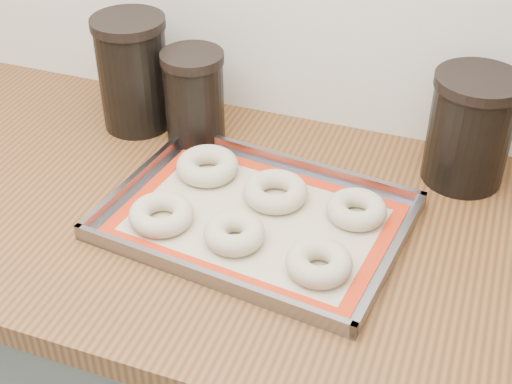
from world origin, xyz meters
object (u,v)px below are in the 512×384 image
at_px(canister_mid, 194,97).
at_px(bagel_front_mid, 234,233).
at_px(bagel_back_mid, 275,192).
at_px(canister_right, 470,129).
at_px(bagel_back_left, 207,166).
at_px(bagel_front_right, 319,263).
at_px(bagel_back_right, 356,209).
at_px(baking_tray, 256,219).
at_px(bagel_front_left, 161,214).
at_px(canister_left, 133,73).

bearing_deg(canister_mid, bagel_front_mid, -55.32).
bearing_deg(bagel_front_mid, canister_mid, 124.68).
xyz_separation_m(bagel_front_mid, bagel_back_mid, (0.02, 0.12, -0.00)).
xyz_separation_m(bagel_front_mid, canister_mid, (-0.18, 0.26, 0.07)).
xyz_separation_m(bagel_back_mid, canister_right, (0.28, 0.18, 0.08)).
bearing_deg(canister_right, bagel_back_mid, -147.41).
xyz_separation_m(bagel_front_mid, canister_right, (0.30, 0.30, 0.08)).
height_order(bagel_back_left, canister_right, canister_right).
distance_m(bagel_front_right, canister_mid, 0.43).
bearing_deg(bagel_back_right, bagel_front_right, -98.32).
bearing_deg(bagel_back_left, baking_tray, -36.30).
distance_m(bagel_back_mid, canister_right, 0.34).
xyz_separation_m(bagel_back_right, canister_mid, (-0.34, 0.14, 0.07)).
bearing_deg(bagel_back_right, bagel_back_left, 173.90).
xyz_separation_m(bagel_front_left, canister_mid, (-0.05, 0.26, 0.07)).
distance_m(bagel_front_left, bagel_front_mid, 0.13).
bearing_deg(bagel_front_right, bagel_back_left, 145.50).
bearing_deg(canister_left, bagel_back_right, -17.49).
height_order(baking_tray, bagel_front_left, bagel_front_left).
relative_size(bagel_front_left, canister_right, 0.53).
height_order(bagel_front_right, canister_mid, canister_mid).
distance_m(baking_tray, canister_mid, 0.29).
height_order(bagel_front_left, bagel_front_right, bagel_front_right).
distance_m(baking_tray, bagel_front_right, 0.15).
relative_size(bagel_back_left, canister_mid, 0.62).
bearing_deg(bagel_front_left, bagel_back_right, 22.56).
xyz_separation_m(baking_tray, canister_right, (0.29, 0.24, 0.09)).
bearing_deg(baking_tray, bagel_front_right, -32.70).
xyz_separation_m(bagel_front_mid, bagel_back_left, (-0.11, 0.15, 0.00)).
relative_size(bagel_back_mid, canister_left, 0.49).
relative_size(baking_tray, canister_mid, 2.84).
distance_m(bagel_front_right, canister_right, 0.37).
distance_m(bagel_front_mid, bagel_front_right, 0.14).
xyz_separation_m(bagel_back_right, canister_left, (-0.47, 0.15, 0.09)).
height_order(bagel_back_left, bagel_back_mid, bagel_back_left).
bearing_deg(baking_tray, bagel_front_left, -157.29).
xyz_separation_m(bagel_back_right, canister_right, (0.14, 0.18, 0.08)).
height_order(bagel_front_right, bagel_back_right, bagel_front_right).
relative_size(canister_mid, canister_right, 0.90).
bearing_deg(bagel_front_mid, canister_right, 44.89).
relative_size(bagel_front_mid, bagel_back_mid, 0.89).
relative_size(bagel_back_left, bagel_back_right, 1.12).
relative_size(bagel_front_left, bagel_front_mid, 1.09).
xyz_separation_m(canister_mid, canister_right, (0.48, 0.04, 0.01)).
bearing_deg(bagel_front_left, bagel_front_right, -5.15).
distance_m(baking_tray, bagel_front_mid, 0.07).
height_order(baking_tray, bagel_back_left, bagel_back_left).
bearing_deg(baking_tray, bagel_back_mid, 79.27).
bearing_deg(canister_left, canister_right, 2.95).
height_order(bagel_back_left, bagel_back_right, bagel_back_left).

